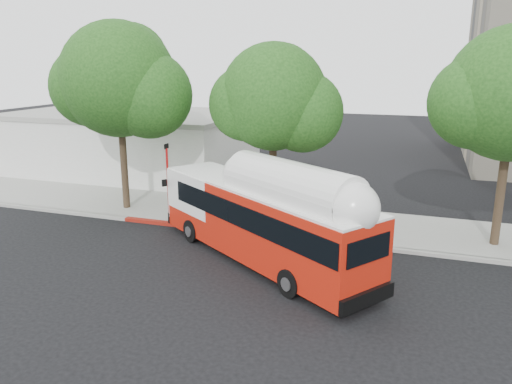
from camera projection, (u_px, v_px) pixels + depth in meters
ground at (251, 272)px, 18.91m from camera, size 120.00×120.00×0.00m
sidewalk at (294, 220)px, 24.83m from camera, size 60.00×5.00×0.15m
curb_strip at (280, 236)px, 22.46m from camera, size 60.00×0.30×0.15m
red_curb_segment at (219, 229)px, 23.39m from camera, size 10.00×0.32×0.16m
street_tree_left at (127, 84)px, 24.97m from camera, size 6.67×5.80×9.74m
street_tree_mid at (282, 102)px, 23.13m from camera, size 5.75×5.00×8.62m
low_commercial_bldg at (131, 142)px, 35.54m from camera, size 16.20×10.20×4.25m
transit_bus at (261, 223)px, 19.45m from camera, size 10.84×8.31×3.48m
signal_pole at (168, 183)px, 24.10m from camera, size 0.11×0.37×3.93m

